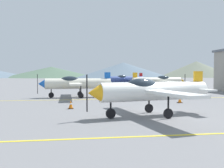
{
  "coord_description": "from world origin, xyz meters",
  "views": [
    {
      "loc": [
        -4.82,
        -13.67,
        2.38
      ],
      "look_at": [
        -0.83,
        14.0,
        1.2
      ],
      "focal_mm": 38.95,
      "sensor_mm": 36.0,
      "label": 1
    }
  ],
  "objects_px": {
    "airplane_back": "(125,79)",
    "traffic_cone_front": "(71,105)",
    "traffic_cone_side": "(180,99)",
    "car_sedan": "(177,83)",
    "airplane_near": "(151,91)",
    "airplane_mid": "(76,83)",
    "airplane_far": "(159,81)"
  },
  "relations": [
    {
      "from": "traffic_cone_side",
      "to": "airplane_back",
      "type": "bearing_deg",
      "value": 89.33
    },
    {
      "from": "airplane_far",
      "to": "car_sedan",
      "type": "xyz_separation_m",
      "value": [
        6.64,
        9.82,
        -0.59
      ]
    },
    {
      "from": "airplane_far",
      "to": "airplane_near",
      "type": "bearing_deg",
      "value": -110.52
    },
    {
      "from": "airplane_back",
      "to": "car_sedan",
      "type": "distance_m",
      "value": 9.21
    },
    {
      "from": "airplane_far",
      "to": "airplane_back",
      "type": "height_order",
      "value": "same"
    },
    {
      "from": "airplane_far",
      "to": "traffic_cone_front",
      "type": "xyz_separation_m",
      "value": [
        -11.1,
        -14.05,
        -1.14
      ]
    },
    {
      "from": "airplane_back",
      "to": "traffic_cone_side",
      "type": "distance_m",
      "value": 24.71
    },
    {
      "from": "car_sedan",
      "to": "traffic_cone_front",
      "type": "xyz_separation_m",
      "value": [
        -17.74,
        -23.87,
        -0.56
      ]
    },
    {
      "from": "traffic_cone_front",
      "to": "traffic_cone_side",
      "type": "height_order",
      "value": "same"
    },
    {
      "from": "airplane_mid",
      "to": "traffic_cone_side",
      "type": "xyz_separation_m",
      "value": [
        8.47,
        -5.87,
        -1.14
      ]
    },
    {
      "from": "airplane_far",
      "to": "car_sedan",
      "type": "height_order",
      "value": "airplane_far"
    },
    {
      "from": "airplane_mid",
      "to": "airplane_far",
      "type": "bearing_deg",
      "value": 29.16
    },
    {
      "from": "airplane_back",
      "to": "traffic_cone_front",
      "type": "height_order",
      "value": "airplane_back"
    },
    {
      "from": "airplane_mid",
      "to": "airplane_far",
      "type": "height_order",
      "value": "same"
    },
    {
      "from": "airplane_mid",
      "to": "car_sedan",
      "type": "relative_size",
      "value": 1.84
    },
    {
      "from": "airplane_near",
      "to": "car_sedan",
      "type": "bearing_deg",
      "value": 64.22
    },
    {
      "from": "airplane_mid",
      "to": "airplane_back",
      "type": "relative_size",
      "value": 1.0
    },
    {
      "from": "airplane_mid",
      "to": "traffic_cone_front",
      "type": "xyz_separation_m",
      "value": [
        -0.28,
        -8.02,
        -1.14
      ]
    },
    {
      "from": "airplane_mid",
      "to": "traffic_cone_front",
      "type": "relative_size",
      "value": 14.34
    },
    {
      "from": "airplane_back",
      "to": "traffic_cone_side",
      "type": "bearing_deg",
      "value": -90.67
    },
    {
      "from": "traffic_cone_front",
      "to": "traffic_cone_side",
      "type": "distance_m",
      "value": 9.02
    },
    {
      "from": "airplane_mid",
      "to": "airplane_back",
      "type": "distance_m",
      "value": 20.76
    },
    {
      "from": "airplane_near",
      "to": "airplane_mid",
      "type": "bearing_deg",
      "value": 110.36
    },
    {
      "from": "airplane_near",
      "to": "traffic_cone_side",
      "type": "bearing_deg",
      "value": 53.07
    },
    {
      "from": "airplane_mid",
      "to": "traffic_cone_front",
      "type": "height_order",
      "value": "airplane_mid"
    },
    {
      "from": "airplane_near",
      "to": "airplane_mid",
      "type": "distance_m",
      "value": 12.24
    },
    {
      "from": "airplane_far",
      "to": "airplane_back",
      "type": "relative_size",
      "value": 1.0
    },
    {
      "from": "airplane_near",
      "to": "airplane_back",
      "type": "bearing_deg",
      "value": 81.55
    },
    {
      "from": "car_sedan",
      "to": "airplane_far",
      "type": "bearing_deg",
      "value": -124.09
    },
    {
      "from": "airplane_back",
      "to": "traffic_cone_front",
      "type": "xyz_separation_m",
      "value": [
        -9.05,
        -26.83,
        -1.14
      ]
    },
    {
      "from": "traffic_cone_front",
      "to": "airplane_near",
      "type": "bearing_deg",
      "value": -37.27
    },
    {
      "from": "airplane_far",
      "to": "traffic_cone_front",
      "type": "distance_m",
      "value": 17.94
    }
  ]
}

